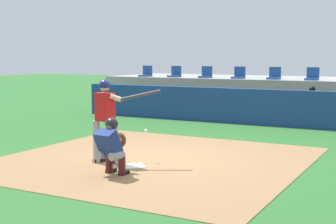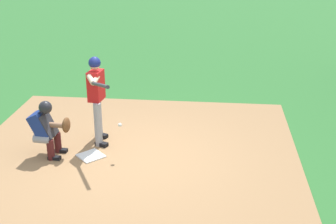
{
  "view_description": "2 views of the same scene",
  "coord_description": "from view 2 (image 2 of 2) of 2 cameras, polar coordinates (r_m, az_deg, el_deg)",
  "views": [
    {
      "loc": [
        5.29,
        -9.11,
        2.28
      ],
      "look_at": [
        0.0,
        0.7,
        1.0
      ],
      "focal_mm": 51.79,
      "sensor_mm": 36.0,
      "label": 1
    },
    {
      "loc": [
        7.72,
        1.5,
        4.14
      ],
      "look_at": [
        0.0,
        0.7,
        1.0
      ],
      "focal_mm": 49.21,
      "sensor_mm": 36.0,
      "label": 2
    }
  ],
  "objects": [
    {
      "name": "ground_plane",
      "position": [
        8.89,
        -4.52,
        -5.81
      ],
      "size": [
        80.0,
        80.0,
        0.0
      ],
      "primitive_type": "plane",
      "color": "#2D6B2D"
    },
    {
      "name": "dirt_infield",
      "position": [
        8.88,
        -4.52,
        -5.78
      ],
      "size": [
        6.4,
        6.4,
        0.01
      ],
      "primitive_type": "cube",
      "color": "#9E754C",
      "rests_on": "ground"
    },
    {
      "name": "home_plate",
      "position": [
        9.05,
        -9.54,
        -5.37
      ],
      "size": [
        0.62,
        0.62,
        0.02
      ],
      "primitive_type": "cube",
      "rotation": [
        0.0,
        0.0,
        0.79
      ],
      "color": "white",
      "rests_on": "dirt_infield"
    },
    {
      "name": "batter_at_plate",
      "position": [
        9.24,
        -8.82,
        2.12
      ],
      "size": [
        1.37,
        0.68,
        1.8
      ],
      "color": "#99999E",
      "rests_on": "ground"
    },
    {
      "name": "catcher_crouched",
      "position": [
        9.02,
        -14.64,
        -1.77
      ],
      "size": [
        0.51,
        1.76,
        1.13
      ],
      "color": "gray",
      "rests_on": "ground"
    }
  ]
}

